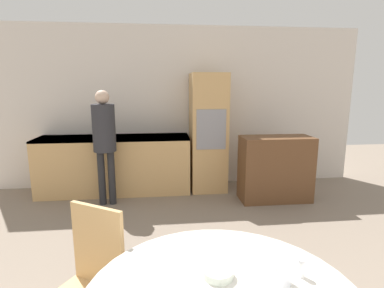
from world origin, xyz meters
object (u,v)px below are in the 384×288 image
at_px(sideboard, 275,169).
at_px(person_standing, 104,135).
at_px(cup, 282,274).
at_px(oven_unit, 208,133).
at_px(bowl_near, 218,273).
at_px(chair_far_left, 89,279).

height_order(sideboard, person_standing, person_standing).
bearing_deg(cup, sideboard, 68.73).
bearing_deg(cup, person_standing, 113.49).
distance_m(sideboard, cup, 3.12).
bearing_deg(person_standing, cup, -66.51).
bearing_deg(oven_unit, bowl_near, -98.39).
distance_m(oven_unit, sideboard, 1.17).
bearing_deg(oven_unit, person_standing, -161.77).
relative_size(chair_far_left, bowl_near, 6.67).
height_order(oven_unit, cup, oven_unit).
distance_m(oven_unit, chair_far_left, 3.25).
bearing_deg(person_standing, sideboard, -2.17).
distance_m(sideboard, bowl_near, 3.16).
bearing_deg(bowl_near, cup, -15.70).
bearing_deg(cup, chair_far_left, 153.71).
xyz_separation_m(sideboard, cup, (-1.12, -2.89, 0.35)).
relative_size(chair_far_left, person_standing, 0.60).
relative_size(person_standing, bowl_near, 11.11).
height_order(sideboard, bowl_near, sideboard).
xyz_separation_m(sideboard, chair_far_left, (-2.10, -2.41, 0.06)).
relative_size(chair_far_left, cup, 10.44).
bearing_deg(oven_unit, cup, -93.67).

